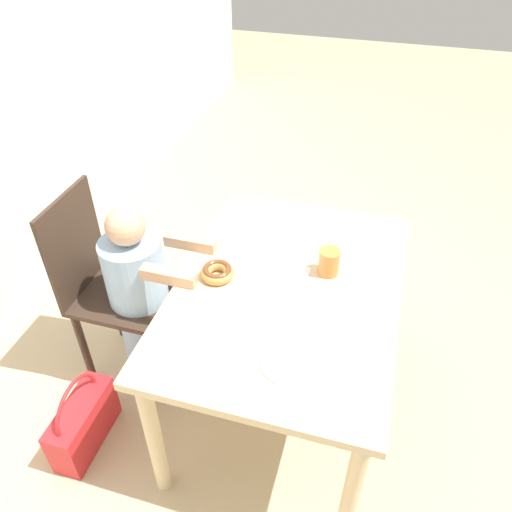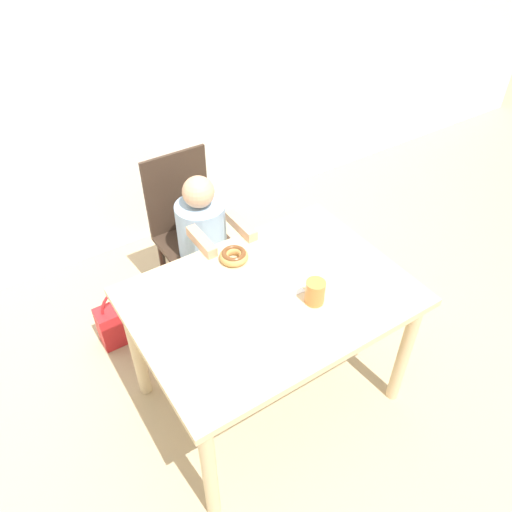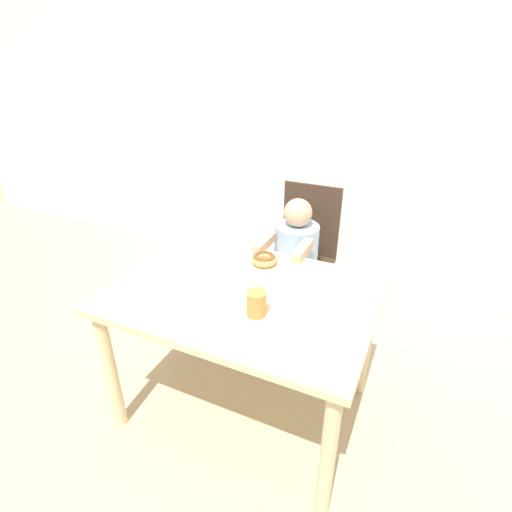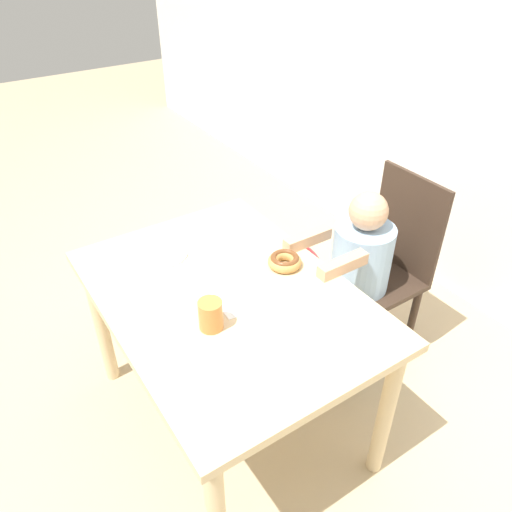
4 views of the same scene
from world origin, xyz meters
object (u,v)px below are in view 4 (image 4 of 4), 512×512
(cup, at_px, (211,315))
(child_figure, at_px, (356,287))
(chair, at_px, (378,274))
(handbag, at_px, (307,285))
(donut, at_px, (285,261))

(cup, bearing_deg, child_figure, 97.79)
(chair, distance_m, handbag, 0.57)
(child_figure, bearing_deg, donut, -95.25)
(handbag, xyz_separation_m, cup, (0.56, -0.89, 0.64))
(child_figure, xyz_separation_m, cup, (0.11, -0.80, 0.31))
(chair, distance_m, cup, 0.98)
(cup, bearing_deg, handbag, 122.08)
(chair, height_order, donut, chair)
(chair, bearing_deg, donut, -93.93)
(donut, distance_m, cup, 0.43)
(chair, bearing_deg, cup, -83.30)
(handbag, bearing_deg, child_figure, -12.22)
(chair, relative_size, cup, 8.77)
(chair, height_order, handbag, chair)
(donut, relative_size, cup, 1.23)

